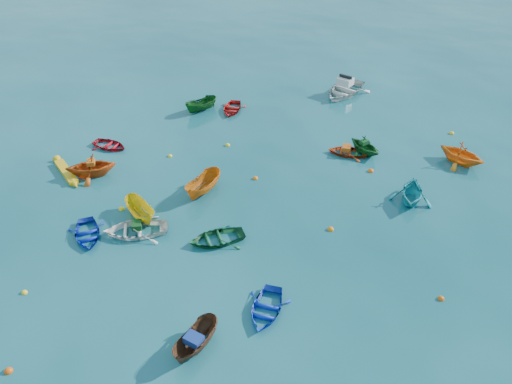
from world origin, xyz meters
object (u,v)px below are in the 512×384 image
at_px(dinghy_white_near, 136,233).
at_px(dinghy_blue_se, 266,311).
at_px(dinghy_blue_sw, 88,237).
at_px(motorboat_white, 344,94).
at_px(kayak_yellow, 67,174).

relative_size(dinghy_white_near, dinghy_blue_se, 1.23).
relative_size(dinghy_blue_sw, dinghy_blue_se, 0.99).
xyz_separation_m(dinghy_blue_sw, dinghy_white_near, (2.21, 1.40, 0.00)).
bearing_deg(motorboat_white, kayak_yellow, -110.04).
bearing_deg(kayak_yellow, dinghy_blue_se, -77.23).
bearing_deg(dinghy_blue_se, dinghy_blue_sw, 167.17).
bearing_deg(dinghy_white_near, kayak_yellow, -144.82).
relative_size(dinghy_blue_sw, motorboat_white, 0.59).
height_order(dinghy_white_near, kayak_yellow, dinghy_white_near).
relative_size(kayak_yellow, motorboat_white, 0.81).
bearing_deg(kayak_yellow, dinghy_blue_sw, -98.73).
distance_m(dinghy_blue_sw, dinghy_white_near, 2.62).
distance_m(dinghy_blue_se, motorboat_white, 25.17).
distance_m(dinghy_blue_sw, motorboat_white, 25.22).
bearing_deg(dinghy_white_near, dinghy_blue_sw, -91.30).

